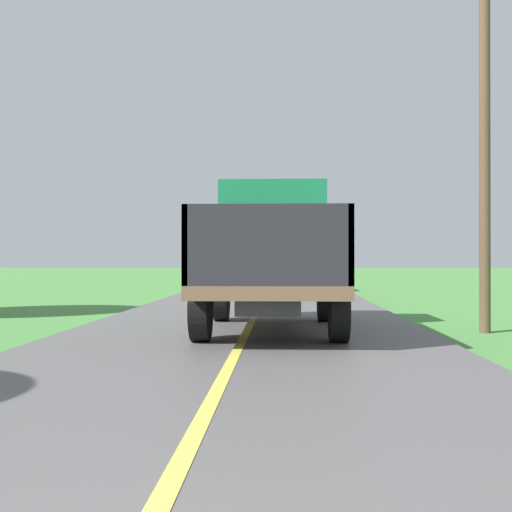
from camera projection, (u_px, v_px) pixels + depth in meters
name	position (u px, v px, depth m)	size (l,w,h in m)	color
banana_truck_near	(274.00, 252.00, 12.62)	(2.38, 5.82, 2.80)	#2D2D30
banana_truck_far	(270.00, 256.00, 25.76)	(2.38, 5.81, 2.80)	#2D2D30
utility_pole_roadside	(485.00, 122.00, 12.06)	(1.78, 0.20, 7.14)	brown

